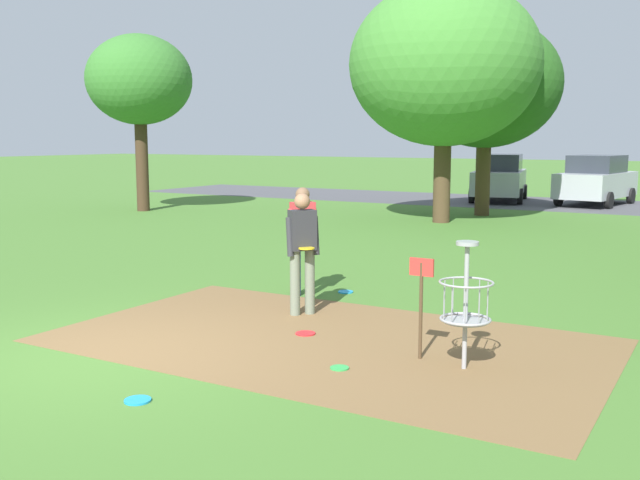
{
  "coord_description": "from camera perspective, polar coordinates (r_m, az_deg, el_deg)",
  "views": [
    {
      "loc": [
        6.2,
        -5.64,
        2.47
      ],
      "look_at": [
        0.96,
        3.4,
        1.0
      ],
      "focal_mm": 40.85,
      "sensor_mm": 36.0,
      "label": 1
    }
  ],
  "objects": [
    {
      "name": "player_throwing",
      "position": [
        10.13,
        -1.39,
        -0.52
      ],
      "size": [
        0.45,
        0.47,
        1.71
      ],
      "color": "slate",
      "rests_on": "ground"
    },
    {
      "name": "frisbee_far_right",
      "position": [
        9.29,
        -1.15,
        -7.34
      ],
      "size": [
        0.26,
        0.26,
        0.02
      ],
      "primitive_type": "cylinder",
      "color": "red",
      "rests_on": "ground"
    },
    {
      "name": "dirt_tee_pad",
      "position": [
        9.01,
        0.5,
        -7.87
      ],
      "size": [
        6.65,
        3.9,
        0.01
      ],
      "primitive_type": "cube",
      "color": "brown",
      "rests_on": "ground"
    },
    {
      "name": "tree_far_center",
      "position": [
        23.96,
        12.85,
        11.8
      ],
      "size": [
        4.71,
        4.71,
        6.16
      ],
      "color": "#4C3823",
      "rests_on": "ground"
    },
    {
      "name": "disc_golf_basket",
      "position": [
        7.94,
        10.97,
        -4.61
      ],
      "size": [
        0.98,
        0.58,
        1.39
      ],
      "color": "#9E9EA3",
      "rests_on": "ground"
    },
    {
      "name": "ground_plane",
      "position": [
        8.74,
        -17.07,
        -8.77
      ],
      "size": [
        160.0,
        160.0,
        0.0
      ],
      "primitive_type": "plane",
      "color": "#47752D"
    },
    {
      "name": "parking_lot_strip",
      "position": [
        28.89,
        17.62,
        2.72
      ],
      "size": [
        36.0,
        6.0,
        0.01
      ],
      "primitive_type": "cube",
      "color": "#4C4C51",
      "rests_on": "ground"
    },
    {
      "name": "player_waiting_left",
      "position": [
        11.38,
        -1.36,
        0.42
      ],
      "size": [
        0.45,
        0.47,
        1.71
      ],
      "color": "#384260",
      "rests_on": "ground"
    },
    {
      "name": "tree_far_left",
      "position": [
        21.76,
        9.74,
        13.36
      ],
      "size": [
        5.5,
        5.5,
        6.9
      ],
      "color": "#4C3823",
      "rests_on": "ground"
    },
    {
      "name": "parked_car_center_left",
      "position": [
        28.96,
        20.83,
        4.41
      ],
      "size": [
        2.44,
        4.42,
        1.84
      ],
      "color": "#B2B7BC",
      "rests_on": "ground"
    },
    {
      "name": "parked_car_leftmost",
      "position": [
        29.63,
        13.88,
        4.77
      ],
      "size": [
        2.58,
        4.47,
        1.84
      ],
      "color": "#B2B7BC",
      "rests_on": "ground"
    },
    {
      "name": "frisbee_near_basket",
      "position": [
        11.75,
        2.02,
        -4.08
      ],
      "size": [
        0.24,
        0.24,
        0.02
      ],
      "primitive_type": "cylinder",
      "color": "#1E93DB",
      "rests_on": "ground"
    },
    {
      "name": "tree_mid_center",
      "position": [
        25.59,
        -13.98,
        12.0
      ],
      "size": [
        3.52,
        3.52,
        5.9
      ],
      "color": "#422D1E",
      "rests_on": "ground"
    },
    {
      "name": "frisbee_by_tee",
      "position": [
        7.96,
        1.54,
        -10.0
      ],
      "size": [
        0.21,
        0.21,
        0.02
      ],
      "primitive_type": "cylinder",
      "color": "green",
      "rests_on": "ground"
    },
    {
      "name": "frisbee_far_left",
      "position": [
        7.24,
        -14.1,
        -12.09
      ],
      "size": [
        0.25,
        0.25,
        0.02
      ],
      "primitive_type": "cylinder",
      "color": "#1E93DB",
      "rests_on": "ground"
    }
  ]
}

